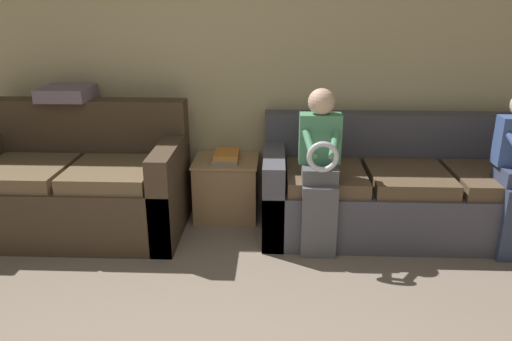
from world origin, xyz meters
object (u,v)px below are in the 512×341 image
object	(u,v)px
child_left_seated	(320,164)
side_shelf	(227,187)
throw_pillow	(67,93)
couch_main	(402,191)
book_stack	(226,156)
couch_side	(78,187)

from	to	relation	value
child_left_seated	side_shelf	world-z (taller)	child_left_seated
side_shelf	throw_pillow	world-z (taller)	throw_pillow
child_left_seated	throw_pillow	bearing A→B (deg)	164.41
couch_main	child_left_seated	size ratio (longest dim) A/B	1.86
child_left_seated	book_stack	size ratio (longest dim) A/B	4.13
couch_side	side_shelf	world-z (taller)	couch_side
couch_side	book_stack	bearing A→B (deg)	14.14
couch_main	child_left_seated	distance (m)	0.85
child_left_seated	book_stack	distance (m)	0.91
child_left_seated	throw_pillow	size ratio (longest dim) A/B	3.06
couch_side	side_shelf	size ratio (longest dim) A/B	3.10
side_shelf	throw_pillow	distance (m)	1.48
couch_side	throw_pillow	size ratio (longest dim) A/B	4.30
couch_main	couch_side	bearing A→B (deg)	-177.48
side_shelf	throw_pillow	bearing A→B (deg)	-179.98
book_stack	throw_pillow	distance (m)	1.37
book_stack	throw_pillow	xyz separation A→B (m)	(-1.27, 0.01, 0.51)
book_stack	child_left_seated	bearing A→B (deg)	-37.13
couch_side	child_left_seated	distance (m)	1.90
throw_pillow	side_shelf	bearing A→B (deg)	0.02
side_shelf	book_stack	size ratio (longest dim) A/B	1.87
side_shelf	book_stack	world-z (taller)	book_stack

